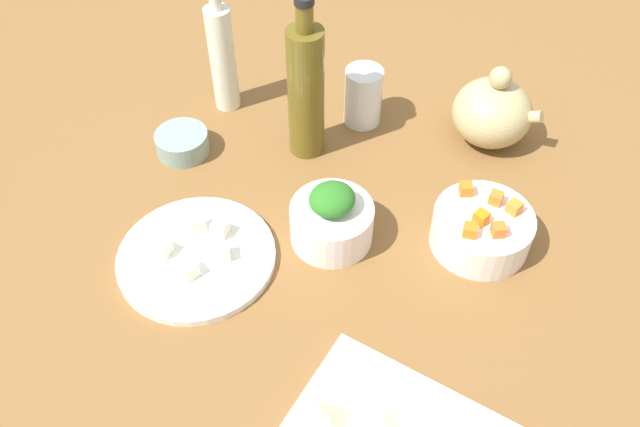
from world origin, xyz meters
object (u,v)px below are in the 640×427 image
at_px(bowl_small_side, 182,143).
at_px(bottle_1, 306,90).
at_px(plate_tofu, 197,257).
at_px(drinking_glass_0, 363,96).
at_px(bottle_0, 222,57).
at_px(bowl_greens, 332,223).
at_px(teapot, 492,112).
at_px(bowl_carrots, 481,230).

distance_m(bowl_small_side, bottle_1, 0.23).
bearing_deg(plate_tofu, drinking_glass_0, 81.71).
bearing_deg(bottle_0, bowl_small_side, -86.11).
xyz_separation_m(bowl_small_side, bottle_1, (0.17, 0.11, 0.10)).
bearing_deg(drinking_glass_0, bottle_1, -112.31).
bearing_deg(bowl_greens, drinking_glass_0, 108.68).
bearing_deg(bowl_greens, bottle_0, 150.72).
distance_m(plate_tofu, drinking_glass_0, 0.41).
bearing_deg(drinking_glass_0, plate_tofu, -98.29).
xyz_separation_m(bowl_greens, teapot, (0.12, 0.33, 0.03)).
xyz_separation_m(bowl_carrots, drinking_glass_0, (-0.28, 0.16, 0.02)).
bearing_deg(plate_tofu, teapot, 60.25).
distance_m(plate_tofu, bottle_0, 0.37).
height_order(bowl_greens, teapot, teapot).
height_order(plate_tofu, bottle_1, bottle_1).
xyz_separation_m(teapot, bottle_1, (-0.25, -0.18, 0.06)).
bearing_deg(drinking_glass_0, bottle_0, -159.84).
bearing_deg(bottle_0, bowl_carrots, -8.52).
height_order(bowl_carrots, bowl_small_side, bowl_carrots).
xyz_separation_m(bowl_small_side, teapot, (0.43, 0.29, 0.04)).
xyz_separation_m(plate_tofu, bowl_carrots, (0.34, 0.24, 0.02)).
relative_size(bowl_greens, bottle_1, 0.43).
relative_size(bowl_carrots, bowl_small_side, 1.65).
distance_m(bowl_greens, teapot, 0.35).
bearing_deg(teapot, bowl_greens, -109.87).
xyz_separation_m(bowl_small_side, drinking_glass_0, (0.22, 0.23, 0.03)).
height_order(bowl_greens, bowl_carrots, bowl_greens).
bearing_deg(bowl_carrots, bowl_small_side, -172.66).
distance_m(plate_tofu, bowl_greens, 0.20).
bearing_deg(bottle_1, plate_tofu, -92.46).
height_order(bottle_1, drinking_glass_0, bottle_1).
bearing_deg(teapot, bowl_small_side, -145.75).
bearing_deg(bowl_carrots, drinking_glass_0, 150.28).
bearing_deg(bowl_small_side, teapot, 34.25).
distance_m(bowl_carrots, teapot, 0.24).
bearing_deg(drinking_glass_0, bowl_greens, -71.32).
relative_size(teapot, bottle_1, 0.53).
xyz_separation_m(bottle_0, bottle_1, (0.18, -0.03, 0.02)).
bearing_deg(teapot, drinking_glass_0, -162.44).
relative_size(plate_tofu, bowl_carrots, 1.58).
xyz_separation_m(bowl_carrots, bottle_1, (-0.33, 0.05, 0.09)).
bearing_deg(bowl_greens, bowl_carrots, 27.85).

